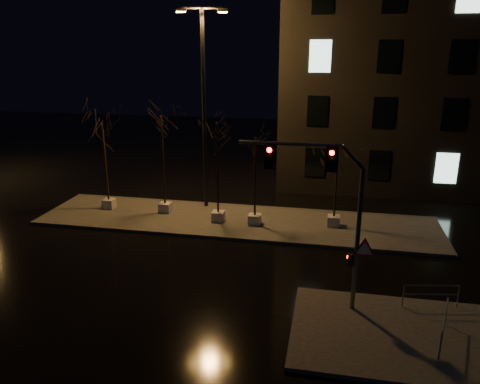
# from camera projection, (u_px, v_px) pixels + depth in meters

# --- Properties ---
(ground) EXTENTS (90.00, 90.00, 0.00)m
(ground) POSITION_uv_depth(u_px,v_px,m) (208.00, 270.00, 20.42)
(ground) COLOR black
(ground) RESTS_ON ground
(median) EXTENTS (22.00, 5.00, 0.15)m
(median) POSITION_uv_depth(u_px,v_px,m) (236.00, 221.00, 26.02)
(median) COLOR #3E3C38
(median) RESTS_ON ground
(sidewalk_corner) EXTENTS (7.00, 5.00, 0.15)m
(sidewalk_corner) POSITION_uv_depth(u_px,v_px,m) (396.00, 335.00, 15.72)
(sidewalk_corner) COLOR #3E3C38
(sidewalk_corner) RESTS_ON ground
(building) EXTENTS (25.00, 12.00, 15.00)m
(building) POSITION_uv_depth(u_px,v_px,m) (468.00, 75.00, 32.42)
(building) COLOR black
(building) RESTS_ON ground
(tree_0) EXTENTS (1.80, 1.80, 5.18)m
(tree_0) POSITION_uv_depth(u_px,v_px,m) (104.00, 143.00, 26.71)
(tree_0) COLOR beige
(tree_0) RESTS_ON median
(tree_1) EXTENTS (1.80, 1.80, 5.76)m
(tree_1) POSITION_uv_depth(u_px,v_px,m) (162.00, 138.00, 25.91)
(tree_1) COLOR beige
(tree_1) RESTS_ON median
(tree_2) EXTENTS (1.80, 1.80, 5.59)m
(tree_2) POSITION_uv_depth(u_px,v_px,m) (217.00, 145.00, 24.54)
(tree_2) COLOR beige
(tree_2) RESTS_ON median
(tree_3) EXTENTS (1.80, 1.80, 4.88)m
(tree_3) POSITION_uv_depth(u_px,v_px,m) (255.00, 157.00, 24.24)
(tree_3) COLOR beige
(tree_3) RESTS_ON median
(tree_4) EXTENTS (1.80, 1.80, 4.20)m
(tree_4) POSITION_uv_depth(u_px,v_px,m) (337.00, 168.00, 24.18)
(tree_4) COLOR beige
(tree_4) RESTS_ON median
(traffic_signal_mast) EXTENTS (4.99, 0.23, 6.09)m
(traffic_signal_mast) POSITION_uv_depth(u_px,v_px,m) (331.00, 203.00, 16.23)
(traffic_signal_mast) COLOR #5C5F64
(traffic_signal_mast) RESTS_ON sidewalk_corner
(streetlight_main) EXTENTS (2.78, 1.04, 11.24)m
(streetlight_main) POSITION_uv_depth(u_px,v_px,m) (204.00, 97.00, 26.35)
(streetlight_main) COLOR black
(streetlight_main) RESTS_ON median
(guard_rail_a) EXTENTS (2.02, 0.39, 0.88)m
(guard_rail_a) POSITION_uv_depth(u_px,v_px,m) (431.00, 293.00, 17.14)
(guard_rail_a) COLOR #5C5F64
(guard_rail_a) RESTS_ON sidewalk_corner
(guard_rail_b) EXTENTS (0.64, 2.13, 1.05)m
(guard_rail_b) POSITION_uv_depth(u_px,v_px,m) (444.00, 323.00, 15.08)
(guard_rail_b) COLOR #5C5F64
(guard_rail_b) RESTS_ON sidewalk_corner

